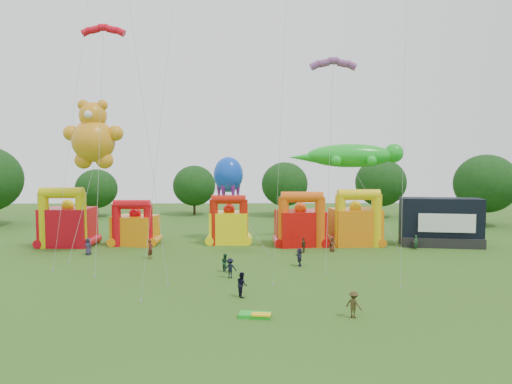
{
  "coord_description": "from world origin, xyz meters",
  "views": [
    {
      "loc": [
        1.9,
        -25.1,
        9.95
      ],
      "look_at": [
        2.44,
        18.0,
        6.93
      ],
      "focal_mm": 32.0,
      "sensor_mm": 36.0,
      "label": 1
    }
  ],
  "objects_px": {
    "teddy_bear_kite": "(90,161)",
    "spectator_0": "(88,246)",
    "stage_trailer": "(441,223)",
    "octopus_kite": "(243,213)",
    "spectator_4": "(304,245)",
    "gecko_kite": "(366,188)",
    "bouncy_castle_2": "(229,225)",
    "bouncy_castle_0": "(67,224)"
  },
  "relations": [
    {
      "from": "teddy_bear_kite",
      "to": "spectator_0",
      "type": "height_order",
      "value": "teddy_bear_kite"
    },
    {
      "from": "stage_trailer",
      "to": "octopus_kite",
      "type": "relative_size",
      "value": 0.83
    },
    {
      "from": "spectator_0",
      "to": "spectator_4",
      "type": "relative_size",
      "value": 1.1
    },
    {
      "from": "teddy_bear_kite",
      "to": "gecko_kite",
      "type": "bearing_deg",
      "value": 14.26
    },
    {
      "from": "bouncy_castle_2",
      "to": "teddy_bear_kite",
      "type": "xyz_separation_m",
      "value": [
        -14.02,
        -6.83,
        7.59
      ]
    },
    {
      "from": "bouncy_castle_2",
      "to": "octopus_kite",
      "type": "bearing_deg",
      "value": -31.4
    },
    {
      "from": "bouncy_castle_0",
      "to": "octopus_kite",
      "type": "relative_size",
      "value": 0.61
    },
    {
      "from": "gecko_kite",
      "to": "bouncy_castle_0",
      "type": "bearing_deg",
      "value": -176.29
    },
    {
      "from": "teddy_bear_kite",
      "to": "gecko_kite",
      "type": "distance_m",
      "value": 31.72
    },
    {
      "from": "teddy_bear_kite",
      "to": "gecko_kite",
      "type": "height_order",
      "value": "teddy_bear_kite"
    },
    {
      "from": "spectator_0",
      "to": "stage_trailer",
      "type": "bearing_deg",
      "value": 10.68
    },
    {
      "from": "gecko_kite",
      "to": "octopus_kite",
      "type": "distance_m",
      "value": 15.28
    },
    {
      "from": "spectator_0",
      "to": "spectator_4",
      "type": "height_order",
      "value": "spectator_0"
    },
    {
      "from": "octopus_kite",
      "to": "spectator_0",
      "type": "height_order",
      "value": "octopus_kite"
    },
    {
      "from": "bouncy_castle_2",
      "to": "spectator_4",
      "type": "bearing_deg",
      "value": -34.18
    },
    {
      "from": "bouncy_castle_0",
      "to": "octopus_kite",
      "type": "height_order",
      "value": "octopus_kite"
    },
    {
      "from": "stage_trailer",
      "to": "gecko_kite",
      "type": "xyz_separation_m",
      "value": [
        -8.07,
        2.79,
        3.88
      ]
    },
    {
      "from": "bouncy_castle_0",
      "to": "gecko_kite",
      "type": "relative_size",
      "value": 0.47
    },
    {
      "from": "bouncy_castle_0",
      "to": "octopus_kite",
      "type": "distance_m",
      "value": 20.44
    },
    {
      "from": "octopus_kite",
      "to": "spectator_4",
      "type": "distance_m",
      "value": 8.55
    },
    {
      "from": "octopus_kite",
      "to": "spectator_0",
      "type": "distance_m",
      "value": 17.35
    },
    {
      "from": "bouncy_castle_2",
      "to": "gecko_kite",
      "type": "bearing_deg",
      "value": 3.25
    },
    {
      "from": "bouncy_castle_2",
      "to": "gecko_kite",
      "type": "xyz_separation_m",
      "value": [
        16.57,
        0.94,
        4.34
      ]
    },
    {
      "from": "stage_trailer",
      "to": "spectator_0",
      "type": "distance_m",
      "value": 39.49
    },
    {
      "from": "stage_trailer",
      "to": "gecko_kite",
      "type": "relative_size",
      "value": 0.64
    },
    {
      "from": "octopus_kite",
      "to": "bouncy_castle_2",
      "type": "bearing_deg",
      "value": 148.6
    },
    {
      "from": "gecko_kite",
      "to": "spectator_4",
      "type": "distance_m",
      "value": 12.06
    },
    {
      "from": "gecko_kite",
      "to": "spectator_4",
      "type": "relative_size",
      "value": 8.96
    },
    {
      "from": "spectator_4",
      "to": "spectator_0",
      "type": "bearing_deg",
      "value": -57.16
    },
    {
      "from": "teddy_bear_kite",
      "to": "gecko_kite",
      "type": "xyz_separation_m",
      "value": [
        30.58,
        7.77,
        -3.25
      ]
    },
    {
      "from": "gecko_kite",
      "to": "spectator_0",
      "type": "distance_m",
      "value": 32.48
    },
    {
      "from": "spectator_0",
      "to": "spectator_4",
      "type": "distance_m",
      "value": 22.82
    },
    {
      "from": "stage_trailer",
      "to": "spectator_0",
      "type": "height_order",
      "value": "stage_trailer"
    },
    {
      "from": "octopus_kite",
      "to": "spectator_0",
      "type": "xyz_separation_m",
      "value": [
        -16.22,
        -5.45,
        -2.89
      ]
    },
    {
      "from": "bouncy_castle_0",
      "to": "spectator_4",
      "type": "xyz_separation_m",
      "value": [
        26.98,
        -4.27,
        -1.8
      ]
    },
    {
      "from": "stage_trailer",
      "to": "teddy_bear_kite",
      "type": "relative_size",
      "value": 0.57
    },
    {
      "from": "bouncy_castle_0",
      "to": "gecko_kite",
      "type": "distance_m",
      "value": 35.58
    },
    {
      "from": "teddy_bear_kite",
      "to": "octopus_kite",
      "type": "relative_size",
      "value": 1.44
    },
    {
      "from": "bouncy_castle_2",
      "to": "spectator_4",
      "type": "distance_m",
      "value": 10.09
    },
    {
      "from": "bouncy_castle_0",
      "to": "teddy_bear_kite",
      "type": "xyz_separation_m",
      "value": [
        4.7,
        -5.48,
        7.24
      ]
    },
    {
      "from": "bouncy_castle_2",
      "to": "gecko_kite",
      "type": "height_order",
      "value": "gecko_kite"
    },
    {
      "from": "teddy_bear_kite",
      "to": "octopus_kite",
      "type": "height_order",
      "value": "teddy_bear_kite"
    }
  ]
}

